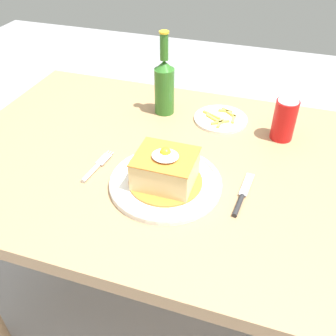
{
  "coord_description": "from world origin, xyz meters",
  "views": [
    {
      "loc": [
        0.16,
        -0.79,
        1.37
      ],
      "look_at": [
        -0.07,
        -0.09,
        0.79
      ],
      "focal_mm": 39.73,
      "sensor_mm": 36.0,
      "label": 1
    }
  ],
  "objects_px": {
    "beer_bottle_green_far": "(164,84)",
    "side_plate_fries": "(220,119)",
    "soda_can": "(284,120)",
    "main_plate": "(166,182)",
    "fork": "(95,168)",
    "knife": "(241,199)"
  },
  "relations": [
    {
      "from": "beer_bottle_green_far",
      "to": "side_plate_fries",
      "type": "xyz_separation_m",
      "value": [
        0.19,
        0.0,
        -0.09
      ]
    },
    {
      "from": "soda_can",
      "to": "side_plate_fries",
      "type": "distance_m",
      "value": 0.21
    },
    {
      "from": "side_plate_fries",
      "to": "main_plate",
      "type": "bearing_deg",
      "value": -100.38
    },
    {
      "from": "fork",
      "to": "knife",
      "type": "relative_size",
      "value": 0.86
    },
    {
      "from": "fork",
      "to": "beer_bottle_green_far",
      "type": "distance_m",
      "value": 0.37
    },
    {
      "from": "fork",
      "to": "knife",
      "type": "distance_m",
      "value": 0.39
    },
    {
      "from": "soda_can",
      "to": "beer_bottle_green_far",
      "type": "xyz_separation_m",
      "value": [
        -0.38,
        0.04,
        0.04
      ]
    },
    {
      "from": "fork",
      "to": "knife",
      "type": "height_order",
      "value": "same"
    },
    {
      "from": "fork",
      "to": "soda_can",
      "type": "height_order",
      "value": "soda_can"
    },
    {
      "from": "fork",
      "to": "soda_can",
      "type": "distance_m",
      "value": 0.56
    },
    {
      "from": "main_plate",
      "to": "side_plate_fries",
      "type": "height_order",
      "value": "main_plate"
    },
    {
      "from": "soda_can",
      "to": "fork",
      "type": "bearing_deg",
      "value": -145.65
    },
    {
      "from": "knife",
      "to": "beer_bottle_green_far",
      "type": "height_order",
      "value": "beer_bottle_green_far"
    },
    {
      "from": "knife",
      "to": "beer_bottle_green_far",
      "type": "xyz_separation_m",
      "value": [
        -0.31,
        0.35,
        0.09
      ]
    },
    {
      "from": "fork",
      "to": "beer_bottle_green_far",
      "type": "xyz_separation_m",
      "value": [
        0.08,
        0.35,
        0.09
      ]
    },
    {
      "from": "main_plate",
      "to": "side_plate_fries",
      "type": "distance_m",
      "value": 0.36
    },
    {
      "from": "soda_can",
      "to": "side_plate_fries",
      "type": "bearing_deg",
      "value": 167.47
    },
    {
      "from": "fork",
      "to": "side_plate_fries",
      "type": "distance_m",
      "value": 0.44
    },
    {
      "from": "main_plate",
      "to": "knife",
      "type": "xyz_separation_m",
      "value": [
        0.19,
        0.0,
        -0.0
      ]
    },
    {
      "from": "main_plate",
      "to": "side_plate_fries",
      "type": "xyz_separation_m",
      "value": [
        0.07,
        0.36,
        -0.0
      ]
    },
    {
      "from": "fork",
      "to": "soda_can",
      "type": "relative_size",
      "value": 1.14
    },
    {
      "from": "fork",
      "to": "soda_can",
      "type": "xyz_separation_m",
      "value": [
        0.46,
        0.31,
        0.06
      ]
    }
  ]
}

